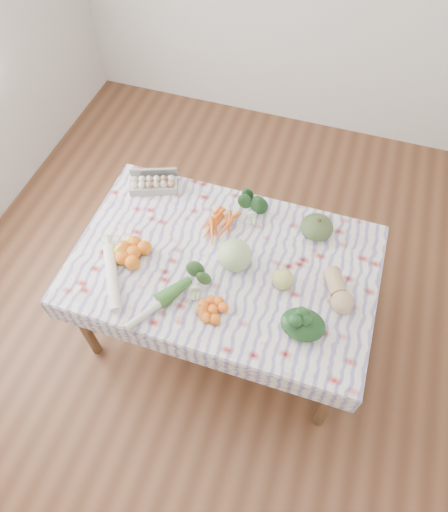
# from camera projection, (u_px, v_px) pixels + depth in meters

# --- Properties ---
(ground) EXTENTS (4.50, 4.50, 0.00)m
(ground) POSITION_uv_depth(u_px,v_px,m) (224.00, 324.00, 3.13)
(ground) COLOR #58331E
(ground) RESTS_ON ground
(dining_table) EXTENTS (1.60, 1.00, 0.75)m
(dining_table) POSITION_uv_depth(u_px,v_px,m) (224.00, 270.00, 2.57)
(dining_table) COLOR brown
(dining_table) RESTS_ON ground
(tablecloth) EXTENTS (1.66, 1.06, 0.01)m
(tablecloth) POSITION_uv_depth(u_px,v_px,m) (224.00, 263.00, 2.50)
(tablecloth) COLOR white
(tablecloth) RESTS_ON dining_table
(egg_carton) EXTENTS (0.31, 0.21, 0.08)m
(egg_carton) POSITION_uv_depth(u_px,v_px,m) (153.00, 185.00, 2.77)
(egg_carton) COLOR #9E9E9A
(egg_carton) RESTS_ON tablecloth
(carrot_bunch) EXTENTS (0.26, 0.24, 0.04)m
(carrot_bunch) POSITION_uv_depth(u_px,v_px,m) (216.00, 228.00, 2.60)
(carrot_bunch) COLOR orange
(carrot_bunch) RESTS_ON tablecloth
(kale_bunch) EXTENTS (0.18, 0.17, 0.13)m
(kale_bunch) POSITION_uv_depth(u_px,v_px,m) (252.00, 206.00, 2.64)
(kale_bunch) COLOR #173917
(kale_bunch) RESTS_ON tablecloth
(kabocha_squash) EXTENTS (0.20, 0.20, 0.12)m
(kabocha_squash) POSITION_uv_depth(u_px,v_px,m) (317.00, 227.00, 2.56)
(kabocha_squash) COLOR #42562D
(kabocha_squash) RESTS_ON tablecloth
(cabbage) EXTENTS (0.19, 0.19, 0.18)m
(cabbage) POSITION_uv_depth(u_px,v_px,m) (235.00, 255.00, 2.41)
(cabbage) COLOR #A4C57E
(cabbage) RESTS_ON tablecloth
(butternut_squash) EXTENTS (0.21, 0.28, 0.12)m
(butternut_squash) POSITION_uv_depth(u_px,v_px,m) (339.00, 290.00, 2.33)
(butternut_squash) COLOR tan
(butternut_squash) RESTS_ON tablecloth
(orange_cluster) EXTENTS (0.30, 0.30, 0.09)m
(orange_cluster) POSITION_uv_depth(u_px,v_px,m) (133.00, 252.00, 2.48)
(orange_cluster) COLOR orange
(orange_cluster) RESTS_ON tablecloth
(broccoli) EXTENTS (0.16, 0.16, 0.09)m
(broccoli) POSITION_uv_depth(u_px,v_px,m) (196.00, 281.00, 2.38)
(broccoli) COLOR #284D1F
(broccoli) RESTS_ON tablecloth
(mandarin_cluster) EXTENTS (0.23, 0.23, 0.06)m
(mandarin_cluster) POSITION_uv_depth(u_px,v_px,m) (213.00, 309.00, 2.30)
(mandarin_cluster) COLOR orange
(mandarin_cluster) RESTS_ON tablecloth
(grapefruit) EXTENTS (0.13, 0.13, 0.11)m
(grapefruit) POSITION_uv_depth(u_px,v_px,m) (283.00, 279.00, 2.37)
(grapefruit) COLOR #CBC563
(grapefruit) RESTS_ON tablecloth
(spinach_bag) EXTENTS (0.27, 0.24, 0.10)m
(spinach_bag) POSITION_uv_depth(u_px,v_px,m) (303.00, 324.00, 2.23)
(spinach_bag) COLOR black
(spinach_bag) RESTS_ON tablecloth
(daikon) EXTENTS (0.28, 0.40, 0.06)m
(daikon) POSITION_uv_depth(u_px,v_px,m) (112.00, 277.00, 2.41)
(daikon) COLOR white
(daikon) RESTS_ON tablecloth
(leek) EXTENTS (0.24, 0.36, 0.04)m
(leek) POSITION_uv_depth(u_px,v_px,m) (158.00, 305.00, 2.32)
(leek) COLOR beige
(leek) RESTS_ON tablecloth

